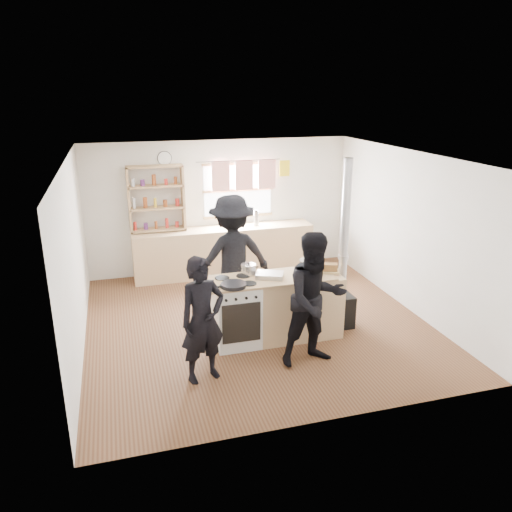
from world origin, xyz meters
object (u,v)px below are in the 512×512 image
Objects in this scene: flue_heater at (342,285)px; person_near_right at (315,300)px; roast_tray at (270,275)px; stockpot_stove at (248,269)px; cooking_island at (277,307)px; person_near_left at (203,320)px; skillet_greens at (234,285)px; person_far at (232,257)px; bread_board at (329,268)px; thermos at (256,218)px; stockpot_counter at (310,267)px.

flue_heater reaches higher than person_near_right.
roast_tray is 0.18× the size of flue_heater.
stockpot_stove is (-0.25, 0.19, 0.04)m from roast_tray.
cooking_island is 0.90m from person_near_right.
person_near_left is (-1.07, -0.76, -0.18)m from roast_tray.
stockpot_stove reaches higher than skillet_greens.
person_far is at bearing 114.04° from cooking_island.
bread_board reaches higher than roast_tray.
skillet_greens is 0.14× the size of flue_heater.
roast_tray is 0.25× the size of person_near_right.
person_near_right is (-0.24, -3.53, -0.17)m from thermos.
stockpot_counter is (1.14, 0.18, 0.07)m from skillet_greens.
stockpot_stove is at bearing 169.39° from bread_board.
cooking_island is 0.68m from stockpot_stove.
bread_board is 0.91m from person_near_right.
person_near_right reaches higher than stockpot_counter.
person_far is at bearing 77.53° from skillet_greens.
bread_board is 1.52m from person_far.
person_near_right is (1.43, -0.00, 0.09)m from person_near_left.
cooking_island is at bearing -1.82° from roast_tray.
person_near_left is 0.90× the size of person_near_right.
person_near_left is (-0.82, -0.95, -0.22)m from stockpot_stove.
skillet_greens is 0.78m from person_near_left.
thermos is 2.72m from stockpot_stove.
skillet_greens is 1.13× the size of stockpot_counter.
thermos is 0.18× the size of person_near_left.
roast_tray is 0.59m from stockpot_counter.
thermos is at bearing 77.79° from roast_tray.
stockpot_stove is 1.27m from person_near_left.
stockpot_counter is at bearing 7.12° from person_near_left.
roast_tray reaches higher than cooking_island.
stockpot_stove is 0.11× the size of person_far.
thermos is 3.19m from skillet_greens.
flue_heater is (1.14, 0.09, -0.31)m from roast_tray.
roast_tray is at bearing 109.21° from person_near_right.
person_near_left is (-1.66, -0.74, -0.25)m from stockpot_counter.
roast_tray is 0.31m from stockpot_stove.
flue_heater is at bearing -78.65° from thermos.
cooking_island is 1.13× the size of person_near_right.
thermos is at bearing 68.70° from skillet_greens.
person_near_right reaches higher than skillet_greens.
person_near_left is (-1.18, -0.76, 0.32)m from cooking_island.
person_near_left is at bearing -115.35° from thermos.
cooking_island is 1.03× the size of person_far.
stockpot_counter is (-0.01, -2.79, -0.01)m from thermos.
thermos is 2.79m from stockpot_counter.
skillet_greens is 1.44m from bread_board.
cooking_island is 0.85m from skillet_greens.
cooking_island is 9.28× the size of stockpot_stove.
stockpot_counter is (0.84, -0.20, 0.02)m from stockpot_stove.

